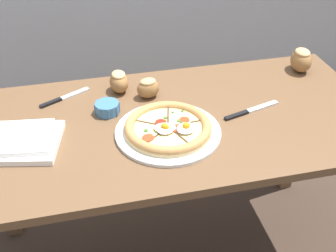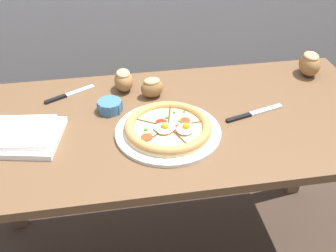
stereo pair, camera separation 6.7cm
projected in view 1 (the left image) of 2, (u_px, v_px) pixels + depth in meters
dining_table at (172, 143)px, 1.50m from camera, size 1.46×0.70×0.73m
pizza at (168, 129)px, 1.36m from camera, size 0.35×0.35×0.05m
ramekin_bowl at (107, 108)px, 1.46m from camera, size 0.09×0.09×0.04m
napkin_folded at (20, 141)px, 1.32m from camera, size 0.28×0.26×0.04m
bread_piece_near at (301, 60)px, 1.70m from camera, size 0.09×0.11×0.10m
bread_piece_mid at (119, 81)px, 1.57m from camera, size 0.08×0.10×0.08m
bread_piece_far at (148, 88)px, 1.54m from camera, size 0.09×0.07×0.08m
knife_main at (251, 111)px, 1.48m from camera, size 0.22×0.08×0.01m
knife_spare at (64, 98)px, 1.55m from camera, size 0.18×0.11×0.01m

